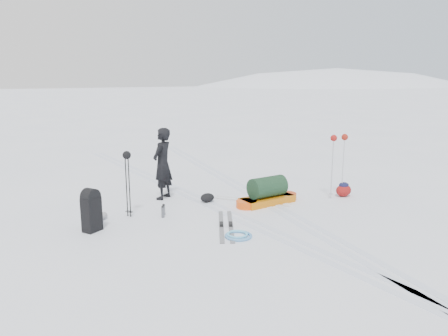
{
  "coord_description": "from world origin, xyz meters",
  "views": [
    {
      "loc": [
        -4.59,
        -7.65,
        2.91
      ],
      "look_at": [
        0.01,
        0.35,
        0.95
      ],
      "focal_mm": 35.0,
      "sensor_mm": 36.0,
      "label": 1
    }
  ],
  "objects": [
    {
      "name": "ground",
      "position": [
        0.0,
        0.0,
        0.0
      ],
      "size": [
        200.0,
        200.0,
        0.0
      ],
      "primitive_type": "plane",
      "color": "white",
      "rests_on": "ground"
    },
    {
      "name": "ski_poles_silver",
      "position": [
        2.88,
        -0.13,
        1.3
      ],
      "size": [
        0.49,
        0.17,
        1.55
      ],
      "rotation": [
        0.0,
        0.0,
        0.12
      ],
      "color": "#B6B9BD",
      "rests_on": "ground"
    },
    {
      "name": "ski_tracks",
      "position": [
        0.61,
        0.88,
        0.0
      ],
      "size": [
        3.38,
        17.97,
        0.01
      ],
      "color": "silver",
      "rests_on": "ground"
    },
    {
      "name": "touring_skis_white",
      "position": [
        0.92,
        0.61,
        0.02
      ],
      "size": [
        1.37,
        1.68,
        0.07
      ],
      "rotation": [
        0.0,
        0.0,
        -0.92
      ],
      "color": "silver",
      "rests_on": "ground"
    },
    {
      "name": "pulk_sled",
      "position": [
        1.13,
        0.29,
        0.24
      ],
      "size": [
        1.67,
        0.61,
        0.63
      ],
      "rotation": [
        0.0,
        0.0,
        0.06
      ],
      "color": "#C4690B",
      "rests_on": "ground"
    },
    {
      "name": "skier",
      "position": [
        -0.79,
        1.89,
        0.86
      ],
      "size": [
        0.74,
        0.71,
        1.71
      ],
      "primitive_type": "imported",
      "rotation": [
        0.0,
        0.0,
        3.82
      ],
      "color": "black",
      "rests_on": "ground"
    },
    {
      "name": "thermos_pair",
      "position": [
        -1.32,
        0.61,
        0.12
      ],
      "size": [
        0.17,
        0.25,
        0.25
      ],
      "rotation": [
        0.0,
        0.0,
        0.3
      ],
      "color": "#55565C",
      "rests_on": "ground"
    },
    {
      "name": "rope_coil",
      "position": [
        -0.58,
        -1.19,
        0.03
      ],
      "size": [
        0.65,
        0.65,
        0.06
      ],
      "rotation": [
        0.0,
        0.0,
        0.35
      ],
      "color": "#5494CD",
      "rests_on": "ground"
    },
    {
      "name": "stuff_sack",
      "position": [
        -0.02,
        1.09,
        0.1
      ],
      "size": [
        0.4,
        0.35,
        0.21
      ],
      "rotation": [
        0.0,
        0.0,
        -0.33
      ],
      "color": "black",
      "rests_on": "ground"
    },
    {
      "name": "snow_hill_backdrop",
      "position": [
        62.69,
        84.02,
        -69.02
      ],
      "size": [
        359.5,
        192.0,
        162.45
      ],
      "color": "white",
      "rests_on": "ground"
    },
    {
      "name": "touring_skis_grey",
      "position": [
        -0.48,
        -0.58,
        0.02
      ],
      "size": [
        1.12,
        1.75,
        0.07
      ],
      "rotation": [
        0.0,
        0.0,
        1.07
      ],
      "color": "gray",
      "rests_on": "ground"
    },
    {
      "name": "small_daypack",
      "position": [
        3.11,
        -0.14,
        0.17
      ],
      "size": [
        0.52,
        0.5,
        0.35
      ],
      "rotation": [
        0.0,
        0.0,
        -0.69
      ],
      "color": "maroon",
      "rests_on": "ground"
    },
    {
      "name": "expedition_rucksack",
      "position": [
        -2.8,
        0.51,
        0.39
      ],
      "size": [
        0.65,
        0.88,
        0.84
      ],
      "rotation": [
        0.0,
        0.0,
        0.54
      ],
      "color": "black",
      "rests_on": "ground"
    },
    {
      "name": "ski_poles_black",
      "position": [
        -1.94,
        0.97,
        1.14
      ],
      "size": [
        0.17,
        0.19,
        1.4
      ],
      "rotation": [
        0.0,
        0.0,
        -0.17
      ],
      "color": "black",
      "rests_on": "ground"
    }
  ]
}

